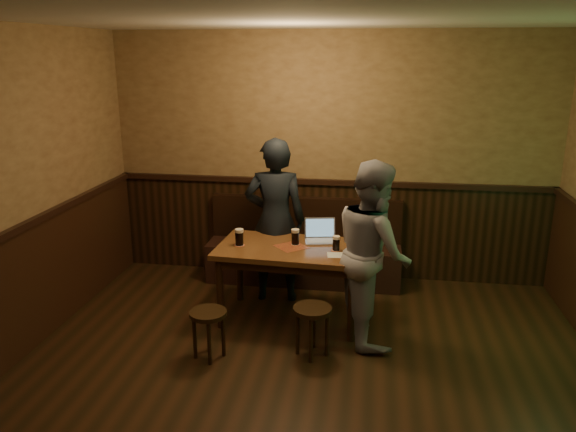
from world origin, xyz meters
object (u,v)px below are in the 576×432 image
(pint_left, at_px, (239,237))
(person_grey, at_px, (373,252))
(stool_right, at_px, (312,317))
(stool_left, at_px, (208,321))
(pub_table, at_px, (291,256))
(bench, at_px, (304,255))
(pint_mid, at_px, (295,237))
(laptop, at_px, (320,235))
(person_suit, at_px, (275,221))
(pint_right, at_px, (336,243))

(pint_left, relative_size, person_grey, 0.10)
(stool_right, xyz_separation_m, person_grey, (0.50, 0.41, 0.47))
(stool_left, bearing_deg, pub_table, 54.64)
(stool_left, distance_m, person_grey, 1.57)
(bench, relative_size, pint_mid, 13.92)
(bench, height_order, pint_mid, bench)
(laptop, relative_size, person_suit, 0.20)
(pub_table, height_order, laptop, laptop)
(stool_right, xyz_separation_m, laptop, (-0.02, 0.89, 0.45))
(pint_mid, bearing_deg, pint_left, -168.84)
(bench, relative_size, person_grey, 1.31)
(stool_right, bearing_deg, person_grey, 39.88)
(person_grey, bearing_deg, pint_mid, 49.67)
(pint_right, bearing_deg, stool_left, -142.18)
(stool_right, distance_m, pint_right, 0.80)
(pint_left, bearing_deg, pint_right, -0.33)
(person_suit, bearing_deg, pint_right, 136.79)
(person_grey, bearing_deg, stool_right, 112.87)
(laptop, bearing_deg, person_suit, 143.40)
(stool_left, distance_m, person_suit, 1.45)
(pint_right, relative_size, laptop, 0.42)
(stool_right, height_order, laptop, laptop)
(pint_left, xyz_separation_m, laptop, (0.76, 0.26, -0.03))
(stool_right, height_order, person_suit, person_suit)
(stool_left, xyz_separation_m, person_grey, (1.37, 0.59, 0.49))
(pint_right, relative_size, person_suit, 0.08)
(stool_left, height_order, pint_right, pint_right)
(stool_right, bearing_deg, pint_right, 76.49)
(laptop, bearing_deg, pub_table, -149.45)
(pint_left, bearing_deg, pub_table, 3.98)
(bench, bearing_deg, stool_left, -107.94)
(stool_left, height_order, pint_mid, pint_mid)
(bench, xyz_separation_m, stool_right, (0.28, -1.67, 0.05))
(bench, height_order, stool_left, bench)
(pint_left, distance_m, person_grey, 1.30)
(stool_right, relative_size, laptop, 1.32)
(stool_right, distance_m, person_grey, 0.80)
(pub_table, height_order, person_suit, person_suit)
(pub_table, height_order, stool_right, pub_table)
(pint_mid, xyz_separation_m, pint_right, (0.41, -0.11, -0.01))
(pub_table, relative_size, stool_right, 3.21)
(person_grey, bearing_deg, pint_left, 63.32)
(pint_right, height_order, person_grey, person_grey)
(pint_left, xyz_separation_m, person_grey, (1.28, -0.22, -0.00))
(pint_right, distance_m, person_suit, 0.84)
(stool_left, bearing_deg, pint_mid, 55.53)
(bench, xyz_separation_m, pub_table, (0.00, -1.00, 0.35))
(bench, relative_size, laptop, 6.37)
(laptop, bearing_deg, stool_left, -139.46)
(stool_right, distance_m, laptop, 1.00)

